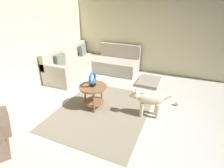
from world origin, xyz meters
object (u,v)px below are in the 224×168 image
(side_table, at_px, (93,91))
(sectional_couch, at_px, (91,65))
(dog, at_px, (148,100))
(torus_sculpture, at_px, (93,79))
(dog_bed_mat, at_px, (149,82))
(dog_toy_ball, at_px, (177,104))

(side_table, bearing_deg, sectional_couch, 31.26)
(dog, bearing_deg, torus_sculpture, 82.58)
(dog_bed_mat, height_order, dog, dog)
(side_table, bearing_deg, dog_toy_ball, -64.72)
(dog, bearing_deg, dog_toy_ball, -56.29)
(sectional_couch, height_order, dog_toy_ball, sectional_couch)
(sectional_couch, height_order, side_table, sectional_couch)
(dog_bed_mat, distance_m, dog, 1.67)
(sectional_couch, distance_m, dog_toy_ball, 2.98)
(dog_bed_mat, relative_size, dog_toy_ball, 7.59)
(dog_toy_ball, bearing_deg, side_table, 115.28)
(side_table, relative_size, torus_sculpture, 1.84)
(side_table, xyz_separation_m, torus_sculpture, (-0.00, -0.00, 0.29))
(side_table, distance_m, dog_toy_ball, 1.96)
(sectional_couch, height_order, torus_sculpture, sectional_couch)
(dog_bed_mat, bearing_deg, torus_sculpture, 153.90)
(torus_sculpture, bearing_deg, sectional_couch, 31.26)
(sectional_couch, distance_m, torus_sculpture, 2.12)
(side_table, height_order, dog_toy_ball, side_table)
(sectional_couch, xyz_separation_m, torus_sculpture, (-1.77, -1.08, 0.42))
(torus_sculpture, xyz_separation_m, dog_toy_ball, (0.82, -1.74, -0.66))
(torus_sculpture, height_order, dog_bed_mat, torus_sculpture)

